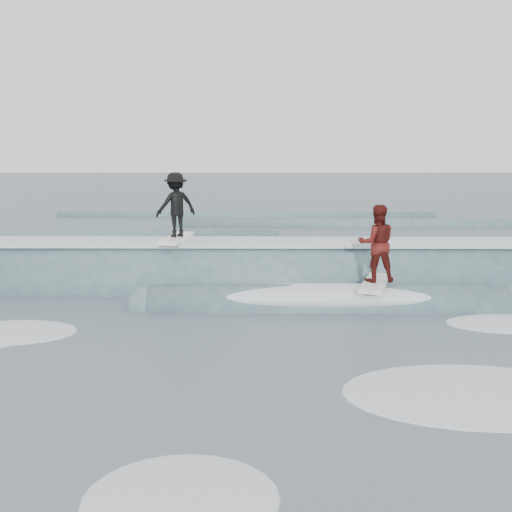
{
  "coord_description": "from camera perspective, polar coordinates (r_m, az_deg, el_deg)",
  "views": [
    {
      "loc": [
        0.12,
        -11.05,
        4.01
      ],
      "look_at": [
        0.0,
        4.11,
        1.1
      ],
      "focal_mm": 40.0,
      "sensor_mm": 36.0,
      "label": 1
    }
  ],
  "objects": [
    {
      "name": "ground",
      "position": [
        11.75,
        -0.16,
        -9.07
      ],
      "size": [
        160.0,
        160.0,
        0.0
      ],
      "primitive_type": "plane",
      "color": "#3C4F58",
      "rests_on": "ground"
    },
    {
      "name": "breaking_wave",
      "position": [
        16.39,
        0.75,
        -3.18
      ],
      "size": [
        24.06,
        4.09,
        2.62
      ],
      "color": "#37545D",
      "rests_on": "ground"
    },
    {
      "name": "surfer_black",
      "position": [
        16.42,
        -8.0,
        4.87
      ],
      "size": [
        1.36,
        2.06,
        1.93
      ],
      "color": "white",
      "rests_on": "ground"
    },
    {
      "name": "surfer_red",
      "position": [
        14.46,
        11.96,
        0.95
      ],
      "size": [
        1.16,
        2.07,
        2.03
      ],
      "color": "silver",
      "rests_on": "ground"
    },
    {
      "name": "whitewater",
      "position": [
        10.52,
        3.52,
        -11.56
      ],
      "size": [
        14.04,
        8.54,
        0.1
      ],
      "color": "white",
      "rests_on": "ground"
    },
    {
      "name": "far_swells",
      "position": [
        28.99,
        -1.02,
        2.91
      ],
      "size": [
        38.73,
        8.65,
        0.8
      ],
      "color": "#37545D",
      "rests_on": "ground"
    }
  ]
}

